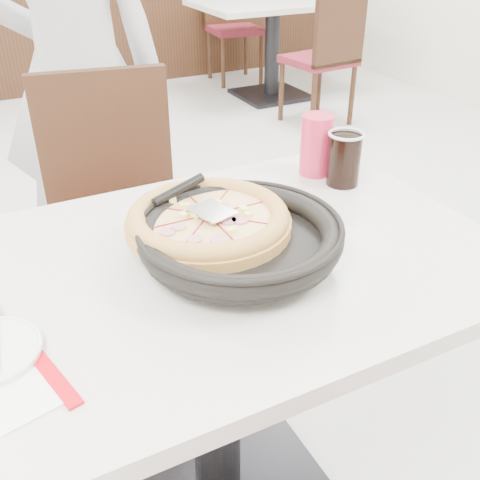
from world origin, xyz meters
name	(u,v)px	position (x,y,z in m)	size (l,w,h in m)	color
floor	(220,328)	(0.00, 0.00, 0.00)	(7.00, 7.00, 0.00)	#ABABA7
wainscot_back	(33,27)	(0.00, 3.48, 0.55)	(5.90, 0.03, 1.10)	black
main_table	(215,391)	(-0.30, -0.62, 0.38)	(1.20, 0.80, 0.75)	beige
chair_far	(121,236)	(-0.32, 0.03, 0.47)	(0.42, 0.42, 0.95)	black
trivet	(218,241)	(-0.27, -0.59, 0.77)	(0.12, 0.12, 0.04)	black
pizza_pan	(240,243)	(-0.25, -0.66, 0.79)	(0.39, 0.39, 0.01)	black
pizza	(209,224)	(-0.29, -0.58, 0.81)	(0.34, 0.34, 0.02)	#C28D41
pizza_server	(212,211)	(-0.28, -0.59, 0.84)	(0.07, 0.09, 0.00)	silver
napkin	(0,392)	(-0.73, -0.81, 0.75)	(0.17, 0.17, 0.00)	white
cola_glass	(344,160)	(0.15, -0.44, 0.81)	(0.08, 0.08, 0.13)	black
red_cup	(316,145)	(0.13, -0.35, 0.83)	(0.08, 0.08, 0.16)	#D32445
diner_person	(77,74)	(-0.28, 0.56, 0.86)	(0.63, 0.41, 1.72)	silver
bg_table_right	(272,50)	(1.69, 2.55, 0.38)	(1.20, 0.80, 0.75)	beige
bg_chair_right_near	(319,56)	(1.65, 1.83, 0.47)	(0.42, 0.42, 0.95)	black
bg_chair_right_far	(235,27)	(1.64, 3.13, 0.47)	(0.42, 0.42, 0.95)	black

